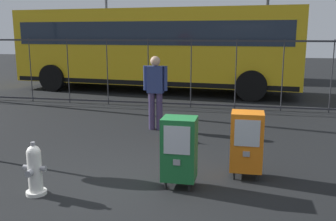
{
  "coord_description": "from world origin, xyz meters",
  "views": [
    {
      "loc": [
        1.54,
        -4.88,
        2.18
      ],
      "look_at": [
        0.3,
        1.2,
        0.9
      ],
      "focal_mm": 40.49,
      "sensor_mm": 36.0,
      "label": 1
    }
  ],
  "objects_px": {
    "bus_far": "(161,42)",
    "bus_near": "(155,45)",
    "newspaper_box_primary": "(247,141)",
    "newspaper_box_secondary": "(179,149)",
    "pedestrian": "(155,89)",
    "fire_hydrant": "(35,170)",
    "traffic_cone": "(170,128)"
  },
  "relations": [
    {
      "from": "pedestrian",
      "to": "traffic_cone",
      "type": "xyz_separation_m",
      "value": [
        0.5,
        -0.81,
        -0.69
      ]
    },
    {
      "from": "fire_hydrant",
      "to": "pedestrian",
      "type": "xyz_separation_m",
      "value": [
        0.79,
        3.79,
        0.6
      ]
    },
    {
      "from": "bus_near",
      "to": "traffic_cone",
      "type": "bearing_deg",
      "value": -68.55
    },
    {
      "from": "fire_hydrant",
      "to": "traffic_cone",
      "type": "height_order",
      "value": "fire_hydrant"
    },
    {
      "from": "newspaper_box_primary",
      "to": "newspaper_box_secondary",
      "type": "distance_m",
      "value": 1.09
    },
    {
      "from": "newspaper_box_secondary",
      "to": "bus_far",
      "type": "height_order",
      "value": "bus_far"
    },
    {
      "from": "pedestrian",
      "to": "newspaper_box_secondary",
      "type": "bearing_deg",
      "value": -70.84
    },
    {
      "from": "pedestrian",
      "to": "traffic_cone",
      "type": "bearing_deg",
      "value": -58.14
    },
    {
      "from": "newspaper_box_secondary",
      "to": "newspaper_box_primary",
      "type": "bearing_deg",
      "value": 31.08
    },
    {
      "from": "fire_hydrant",
      "to": "newspaper_box_primary",
      "type": "bearing_deg",
      "value": 23.43
    },
    {
      "from": "pedestrian",
      "to": "bus_far",
      "type": "xyz_separation_m",
      "value": [
        -2.18,
        10.3,
        0.76
      ]
    },
    {
      "from": "traffic_cone",
      "to": "bus_far",
      "type": "height_order",
      "value": "bus_far"
    },
    {
      "from": "newspaper_box_secondary",
      "to": "traffic_cone",
      "type": "height_order",
      "value": "newspaper_box_secondary"
    },
    {
      "from": "bus_near",
      "to": "fire_hydrant",
      "type": "bearing_deg",
      "value": -81.03
    },
    {
      "from": "newspaper_box_secondary",
      "to": "bus_near",
      "type": "bearing_deg",
      "value": 105.43
    },
    {
      "from": "newspaper_box_primary",
      "to": "bus_near",
      "type": "distance_m",
      "value": 9.04
    },
    {
      "from": "newspaper_box_secondary",
      "to": "pedestrian",
      "type": "relative_size",
      "value": 0.61
    },
    {
      "from": "newspaper_box_primary",
      "to": "bus_near",
      "type": "height_order",
      "value": "bus_near"
    },
    {
      "from": "bus_far",
      "to": "bus_near",
      "type": "bearing_deg",
      "value": -77.92
    },
    {
      "from": "fire_hydrant",
      "to": "pedestrian",
      "type": "relative_size",
      "value": 0.45
    },
    {
      "from": "newspaper_box_secondary",
      "to": "bus_far",
      "type": "relative_size",
      "value": 0.1
    },
    {
      "from": "bus_near",
      "to": "bus_far",
      "type": "bearing_deg",
      "value": 105.72
    },
    {
      "from": "fire_hydrant",
      "to": "newspaper_box_secondary",
      "type": "xyz_separation_m",
      "value": [
        1.88,
        0.66,
        0.22
      ]
    },
    {
      "from": "newspaper_box_secondary",
      "to": "bus_far",
      "type": "bearing_deg",
      "value": 103.66
    },
    {
      "from": "newspaper_box_primary",
      "to": "bus_near",
      "type": "relative_size",
      "value": 0.1
    },
    {
      "from": "newspaper_box_primary",
      "to": "pedestrian",
      "type": "xyz_separation_m",
      "value": [
        -2.02,
        2.57,
        0.38
      ]
    },
    {
      "from": "fire_hydrant",
      "to": "newspaper_box_secondary",
      "type": "distance_m",
      "value": 2.0
    },
    {
      "from": "bus_near",
      "to": "newspaper_box_primary",
      "type": "bearing_deg",
      "value": -62.26
    },
    {
      "from": "newspaper_box_secondary",
      "to": "pedestrian",
      "type": "bearing_deg",
      "value": 109.16
    },
    {
      "from": "traffic_cone",
      "to": "bus_far",
      "type": "bearing_deg",
      "value": 103.56
    },
    {
      "from": "fire_hydrant",
      "to": "pedestrian",
      "type": "bearing_deg",
      "value": 78.19
    },
    {
      "from": "newspaper_box_primary",
      "to": "bus_far",
      "type": "height_order",
      "value": "bus_far"
    }
  ]
}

